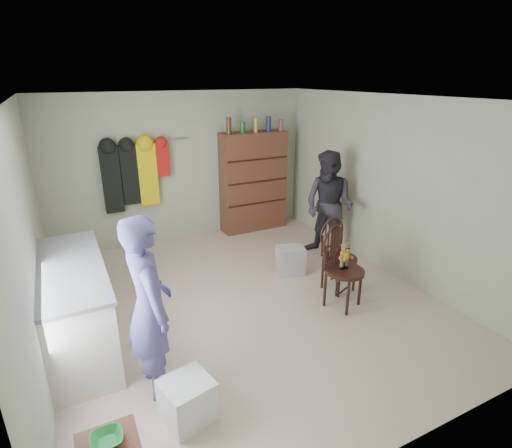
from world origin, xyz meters
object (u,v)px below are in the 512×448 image
dresser (253,181)px  chair_far (337,252)px  counter (77,306)px  chair_front (341,263)px

dresser → chair_far: bearing=-90.3°
counter → chair_front: size_ratio=1.79×
chair_front → counter: bearing=146.2°
chair_front → dresser: bearing=62.9°
counter → chair_front: chair_front is taller
counter → chair_far: chair_far is taller
chair_front → chair_far: size_ratio=1.05×
chair_far → chair_front: bearing=-130.3°
counter → chair_front: bearing=-11.2°
counter → chair_far: (3.19, -0.23, 0.06)m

